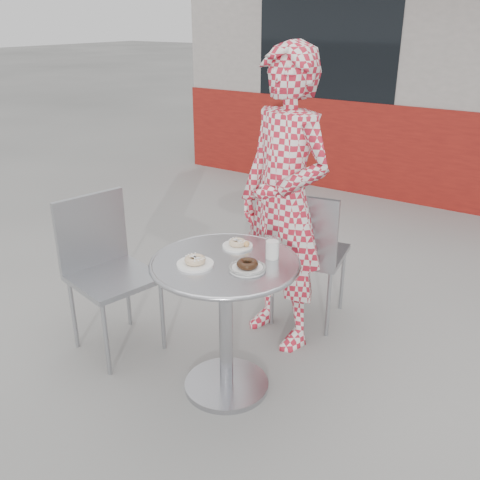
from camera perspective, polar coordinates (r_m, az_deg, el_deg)
The scene contains 9 objects.
ground at distance 2.98m, azimuth -1.85°, elevation -15.38°, with size 60.00×60.00×0.00m, color #9A9792.
bistro_table at distance 2.67m, azimuth -1.55°, elevation -5.82°, with size 0.74×0.74×0.75m.
chair_far at distance 3.48m, azimuth 7.25°, elevation -4.19°, with size 0.50×0.50×0.90m.
chair_left at distance 3.23m, azimuth -13.12°, elevation -6.81°, with size 0.52×0.52×0.91m.
seated_person at distance 3.03m, azimuth 4.71°, elevation 3.94°, with size 0.63×0.41×1.73m, color #AF1A2C.
plate_far at distance 2.74m, azimuth -0.21°, elevation -0.44°, with size 0.16×0.16×0.04m.
plate_near at distance 2.55m, azimuth -4.81°, elevation -2.34°, with size 0.18×0.18×0.05m.
plate_checker at distance 2.50m, azimuth 0.79°, elevation -2.85°, with size 0.18×0.18×0.05m.
milk_cup at distance 2.60m, azimuth 3.46°, elevation -0.94°, with size 0.07×0.07×0.11m.
Camera 1 is at (1.38, -1.89, 1.85)m, focal length 40.00 mm.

